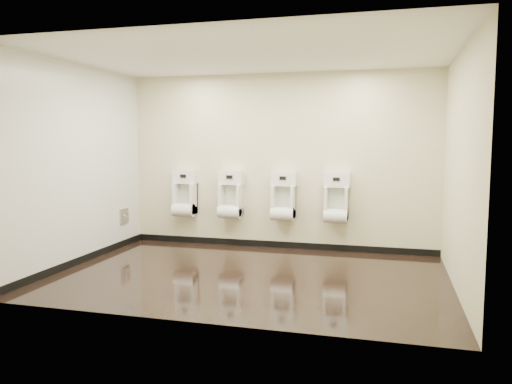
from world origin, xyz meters
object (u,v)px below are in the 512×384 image
urinal_0 (185,197)px  urinal_2 (283,200)px  access_panel (124,216)px  urinal_3 (336,201)px  urinal_1 (231,198)px

urinal_0 → urinal_2: 1.69m
access_panel → urinal_3: 3.46m
access_panel → urinal_2: (2.59, 0.41, 0.30)m
urinal_1 → urinal_2: bearing=0.0°
urinal_0 → access_panel: bearing=-155.3°
urinal_0 → urinal_1: (0.81, 0.00, 0.00)m
access_panel → urinal_1: (1.71, 0.41, 0.30)m
urinal_2 → urinal_3: same height
urinal_0 → urinal_3: (2.52, 0.00, 0.00)m
access_panel → urinal_3: (3.42, 0.41, 0.30)m
urinal_0 → urinal_1: 0.81m
access_panel → urinal_3: size_ratio=0.33×
urinal_1 → urinal_3: same height
urinal_0 → urinal_2: bearing=0.0°
urinal_0 → urinal_3: 2.52m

